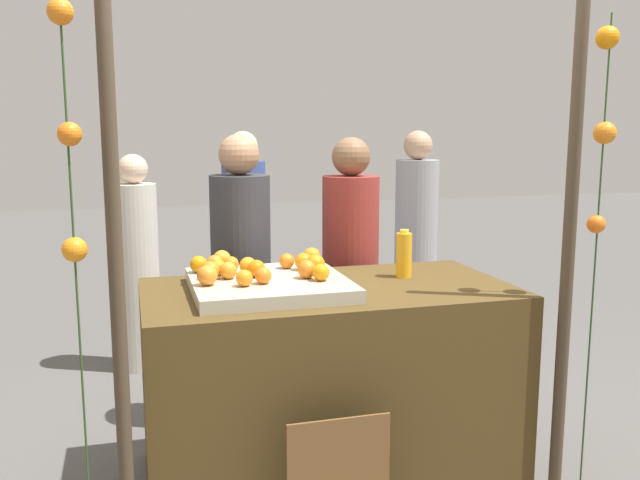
% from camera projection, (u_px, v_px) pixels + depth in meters
% --- Properties ---
extents(ground_plane, '(24.00, 24.00, 0.00)m').
position_uv_depth(ground_plane, '(328.00, 474.00, 3.32)').
color(ground_plane, '#565451').
extents(stall_counter, '(1.71, 0.89, 0.94)m').
position_uv_depth(stall_counter, '(329.00, 383.00, 3.24)').
color(stall_counter, '#4C3819').
rests_on(stall_counter, ground_plane).
extents(orange_tray, '(0.70, 0.69, 0.06)m').
position_uv_depth(orange_tray, '(269.00, 285.00, 3.09)').
color(orange_tray, '#B2AD99').
rests_on(orange_tray, stall_counter).
extents(orange_0, '(0.09, 0.09, 0.09)m').
position_uv_depth(orange_0, '(210.00, 270.00, 3.04)').
color(orange_0, orange).
rests_on(orange_0, orange_tray).
extents(orange_1, '(0.08, 0.08, 0.08)m').
position_uv_depth(orange_1, '(199.00, 264.00, 3.19)').
color(orange_1, orange).
rests_on(orange_1, orange_tray).
extents(orange_2, '(0.08, 0.08, 0.08)m').
position_uv_depth(orange_2, '(228.00, 270.00, 3.06)').
color(orange_2, orange).
rests_on(orange_2, orange_tray).
extents(orange_3, '(0.08, 0.08, 0.08)m').
position_uv_depth(orange_3, '(321.00, 272.00, 3.02)').
color(orange_3, orange).
rests_on(orange_3, orange_tray).
extents(orange_4, '(0.08, 0.08, 0.08)m').
position_uv_depth(orange_4, '(307.00, 269.00, 3.07)').
color(orange_4, orange).
rests_on(orange_4, orange_tray).
extents(orange_5, '(0.09, 0.09, 0.09)m').
position_uv_depth(orange_5, '(207.00, 275.00, 2.93)').
color(orange_5, orange).
rests_on(orange_5, orange_tray).
extents(orange_6, '(0.07, 0.07, 0.07)m').
position_uv_depth(orange_6, '(231.00, 264.00, 3.22)').
color(orange_6, orange).
rests_on(orange_6, orange_tray).
extents(orange_7, '(0.09, 0.09, 0.09)m').
position_uv_depth(orange_7, '(315.00, 264.00, 3.17)').
color(orange_7, orange).
rests_on(orange_7, orange_tray).
extents(orange_8, '(0.09, 0.09, 0.09)m').
position_uv_depth(orange_8, '(312.00, 256.00, 3.37)').
color(orange_8, orange).
rests_on(orange_8, orange_tray).
extents(orange_9, '(0.08, 0.08, 0.08)m').
position_uv_depth(orange_9, '(256.00, 269.00, 3.09)').
color(orange_9, orange).
rests_on(orange_9, orange_tray).
extents(orange_10, '(0.07, 0.07, 0.07)m').
position_uv_depth(orange_10, '(218.00, 268.00, 3.13)').
color(orange_10, orange).
rests_on(orange_10, orange_tray).
extents(orange_11, '(0.08, 0.08, 0.08)m').
position_uv_depth(orange_11, '(248.00, 266.00, 3.16)').
color(orange_11, orange).
rests_on(orange_11, orange_tray).
extents(orange_12, '(0.07, 0.07, 0.07)m').
position_uv_depth(orange_12, '(263.00, 276.00, 2.96)').
color(orange_12, orange).
rests_on(orange_12, orange_tray).
extents(orange_13, '(0.08, 0.08, 0.08)m').
position_uv_depth(orange_13, '(215.00, 263.00, 3.22)').
color(orange_13, orange).
rests_on(orange_13, orange_tray).
extents(orange_14, '(0.07, 0.07, 0.07)m').
position_uv_depth(orange_14, '(244.00, 278.00, 2.91)').
color(orange_14, orange).
rests_on(orange_14, orange_tray).
extents(orange_15, '(0.08, 0.08, 0.08)m').
position_uv_depth(orange_15, '(304.00, 262.00, 3.25)').
color(orange_15, orange).
rests_on(orange_15, orange_tray).
extents(orange_16, '(0.09, 0.09, 0.09)m').
position_uv_depth(orange_16, '(222.00, 259.00, 3.30)').
color(orange_16, orange).
rests_on(orange_16, orange_tray).
extents(orange_17, '(0.07, 0.07, 0.07)m').
position_uv_depth(orange_17, '(287.00, 261.00, 3.29)').
color(orange_17, orange).
rests_on(orange_17, orange_tray).
extents(juice_bottle, '(0.08, 0.08, 0.24)m').
position_uv_depth(juice_bottle, '(404.00, 255.00, 3.36)').
color(juice_bottle, '#EFA51A').
rests_on(juice_bottle, stall_counter).
extents(vendor_left, '(0.33, 0.33, 1.65)m').
position_uv_depth(vendor_left, '(242.00, 293.00, 3.77)').
color(vendor_left, '#333338').
rests_on(vendor_left, ground_plane).
extents(vendor_right, '(0.33, 0.33, 1.63)m').
position_uv_depth(vendor_right, '(350.00, 288.00, 3.94)').
color(vendor_right, maroon).
rests_on(vendor_right, ground_plane).
extents(crowd_person_0, '(0.33, 0.33, 1.66)m').
position_uv_depth(crowd_person_0, '(245.00, 247.00, 5.22)').
color(crowd_person_0, '#384C8C').
rests_on(crowd_person_0, ground_plane).
extents(crowd_person_1, '(0.33, 0.33, 1.66)m').
position_uv_depth(crowd_person_1, '(416.00, 244.00, 5.33)').
color(crowd_person_1, '#99999E').
rests_on(crowd_person_1, ground_plane).
extents(crowd_person_2, '(0.30, 0.30, 1.50)m').
position_uv_depth(crowd_person_2, '(137.00, 270.00, 4.70)').
color(crowd_person_2, beige).
rests_on(crowd_person_2, ground_plane).
extents(canopy_post_left, '(0.06, 0.06, 2.34)m').
position_uv_depth(canopy_post_left, '(116.00, 271.00, 2.41)').
color(canopy_post_left, '#473828').
rests_on(canopy_post_left, ground_plane).
extents(canopy_post_right, '(0.06, 0.06, 2.34)m').
position_uv_depth(canopy_post_right, '(569.00, 247.00, 2.92)').
color(canopy_post_right, '#473828').
rests_on(canopy_post_right, ground_plane).
extents(garland_strand_left, '(0.09, 0.09, 2.15)m').
position_uv_depth(garland_strand_left, '(69.00, 148.00, 2.27)').
color(garland_strand_left, '#2D4C23').
rests_on(garland_strand_left, ground_plane).
extents(garland_strand_right, '(0.11, 0.10, 2.15)m').
position_uv_depth(garland_strand_right, '(603.00, 125.00, 2.89)').
color(garland_strand_right, '#2D4C23').
rests_on(garland_strand_right, ground_plane).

